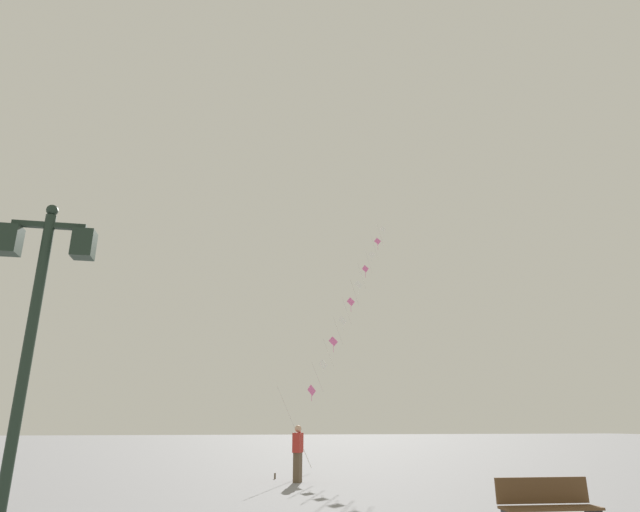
{
  "coord_description": "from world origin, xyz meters",
  "views": [
    {
      "loc": [
        -0.69,
        -0.23,
        1.72
      ],
      "look_at": [
        2.99,
        19.0,
        8.11
      ],
      "focal_mm": 29.08,
      "sensor_mm": 36.0,
      "label": 1
    }
  ],
  "objects_px": {
    "twin_lantern_lamp_post": "(36,304)",
    "kite_train": "(349,305)",
    "kite_flyer": "(298,452)",
    "park_bench": "(548,507)"
  },
  "relations": [
    {
      "from": "twin_lantern_lamp_post",
      "to": "kite_flyer",
      "type": "xyz_separation_m",
      "value": [
        5.08,
        10.06,
        -2.35
      ]
    },
    {
      "from": "kite_train",
      "to": "park_bench",
      "type": "relative_size",
      "value": 8.08
    },
    {
      "from": "twin_lantern_lamp_post",
      "to": "park_bench",
      "type": "xyz_separation_m",
      "value": [
        7.82,
        0.98,
        -2.8
      ]
    },
    {
      "from": "kite_train",
      "to": "twin_lantern_lamp_post",
      "type": "bearing_deg",
      "value": -117.27
    },
    {
      "from": "kite_train",
      "to": "kite_flyer",
      "type": "distance_m",
      "value": 9.56
    },
    {
      "from": "kite_flyer",
      "to": "park_bench",
      "type": "relative_size",
      "value": 1.05
    },
    {
      "from": "kite_train",
      "to": "kite_flyer",
      "type": "xyz_separation_m",
      "value": [
        -3.38,
        -6.34,
        -6.31
      ]
    },
    {
      "from": "twin_lantern_lamp_post",
      "to": "kite_train",
      "type": "relative_size",
      "value": 0.36
    },
    {
      "from": "twin_lantern_lamp_post",
      "to": "kite_train",
      "type": "height_order",
      "value": "kite_train"
    },
    {
      "from": "twin_lantern_lamp_post",
      "to": "kite_train",
      "type": "bearing_deg",
      "value": 62.73
    }
  ]
}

